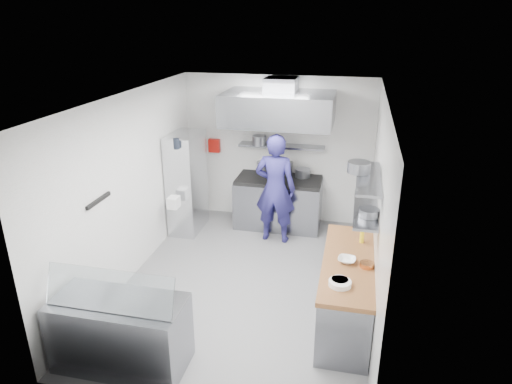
% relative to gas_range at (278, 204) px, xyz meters
% --- Properties ---
extents(floor, '(5.00, 5.00, 0.00)m').
position_rel_gas_range_xyz_m(floor, '(-0.10, -2.10, -0.45)').
color(floor, slate).
rests_on(floor, ground).
extents(ceiling, '(5.00, 5.00, 0.00)m').
position_rel_gas_range_xyz_m(ceiling, '(-0.10, -2.10, 2.35)').
color(ceiling, silver).
rests_on(ceiling, wall_back).
extents(wall_back, '(3.60, 2.80, 0.02)m').
position_rel_gas_range_xyz_m(wall_back, '(-0.10, 0.40, 0.95)').
color(wall_back, white).
rests_on(wall_back, floor).
extents(wall_front, '(3.60, 2.80, 0.02)m').
position_rel_gas_range_xyz_m(wall_front, '(-0.10, -4.60, 0.95)').
color(wall_front, white).
rests_on(wall_front, floor).
extents(wall_left, '(2.80, 5.00, 0.02)m').
position_rel_gas_range_xyz_m(wall_left, '(-1.90, -2.10, 0.95)').
color(wall_left, white).
rests_on(wall_left, floor).
extents(wall_right, '(2.80, 5.00, 0.02)m').
position_rel_gas_range_xyz_m(wall_right, '(1.70, -2.10, 0.95)').
color(wall_right, white).
rests_on(wall_right, floor).
extents(gas_range, '(1.60, 0.80, 0.90)m').
position_rel_gas_range_xyz_m(gas_range, '(0.00, 0.00, 0.00)').
color(gas_range, gray).
rests_on(gas_range, floor).
extents(cooktop, '(1.57, 0.78, 0.06)m').
position_rel_gas_range_xyz_m(cooktop, '(0.00, 0.00, 0.48)').
color(cooktop, black).
rests_on(cooktop, gas_range).
extents(stock_pot_left, '(0.30, 0.30, 0.20)m').
position_rel_gas_range_xyz_m(stock_pot_left, '(-0.35, 0.34, 0.61)').
color(stock_pot_left, slate).
rests_on(stock_pot_left, cooktop).
extents(stock_pot_mid, '(0.38, 0.38, 0.24)m').
position_rel_gas_range_xyz_m(stock_pot_mid, '(0.02, 0.33, 0.63)').
color(stock_pot_mid, slate).
rests_on(stock_pot_mid, cooktop).
extents(stock_pot_right, '(0.29, 0.29, 0.16)m').
position_rel_gas_range_xyz_m(stock_pot_right, '(0.42, 0.19, 0.59)').
color(stock_pot_right, slate).
rests_on(stock_pot_right, cooktop).
extents(over_range_shelf, '(1.60, 0.30, 0.04)m').
position_rel_gas_range_xyz_m(over_range_shelf, '(0.00, 0.24, 1.07)').
color(over_range_shelf, gray).
rests_on(over_range_shelf, wall_back).
extents(shelf_pot_a, '(0.26, 0.26, 0.18)m').
position_rel_gas_range_xyz_m(shelf_pot_a, '(-0.41, 0.15, 1.18)').
color(shelf_pot_a, slate).
rests_on(shelf_pot_a, over_range_shelf).
extents(extractor_hood, '(1.90, 1.15, 0.55)m').
position_rel_gas_range_xyz_m(extractor_hood, '(0.00, -0.18, 1.85)').
color(extractor_hood, gray).
rests_on(extractor_hood, wall_back).
extents(hood_duct, '(0.55, 0.55, 0.24)m').
position_rel_gas_range_xyz_m(hood_duct, '(0.00, 0.05, 2.23)').
color(hood_duct, slate).
rests_on(hood_duct, extractor_hood).
extents(red_firebox, '(0.22, 0.10, 0.26)m').
position_rel_gas_range_xyz_m(red_firebox, '(-1.35, 0.34, 0.97)').
color(red_firebox, '#B3140E').
rests_on(red_firebox, wall_back).
extents(chef, '(0.74, 0.51, 1.97)m').
position_rel_gas_range_xyz_m(chef, '(0.04, -0.60, 0.53)').
color(chef, navy).
rests_on(chef, floor).
extents(wire_rack, '(0.50, 0.90, 1.85)m').
position_rel_gas_range_xyz_m(wire_rack, '(-1.63, -0.50, 0.48)').
color(wire_rack, silver).
rests_on(wire_rack, floor).
extents(rack_bin_a, '(0.17, 0.22, 0.20)m').
position_rel_gas_range_xyz_m(rack_bin_a, '(-1.63, -1.16, 0.35)').
color(rack_bin_a, white).
rests_on(rack_bin_a, wire_rack).
extents(rack_bin_b, '(0.15, 0.20, 0.18)m').
position_rel_gas_range_xyz_m(rack_bin_b, '(-1.63, -0.65, 0.85)').
color(rack_bin_b, yellow).
rests_on(rack_bin_b, wire_rack).
extents(rack_jar, '(0.10, 0.10, 0.18)m').
position_rel_gas_range_xyz_m(rack_jar, '(-1.58, -0.99, 1.35)').
color(rack_jar, black).
rests_on(rack_jar, wire_rack).
extents(knife_strip, '(0.04, 0.55, 0.05)m').
position_rel_gas_range_xyz_m(knife_strip, '(-1.88, -3.00, 1.10)').
color(knife_strip, black).
rests_on(knife_strip, wall_left).
extents(prep_counter_base, '(0.62, 2.00, 0.84)m').
position_rel_gas_range_xyz_m(prep_counter_base, '(1.38, -2.70, -0.03)').
color(prep_counter_base, gray).
rests_on(prep_counter_base, floor).
extents(prep_counter_top, '(0.65, 2.04, 0.06)m').
position_rel_gas_range_xyz_m(prep_counter_top, '(1.38, -2.70, 0.42)').
color(prep_counter_top, brown).
rests_on(prep_counter_top, prep_counter_base).
extents(plate_stack_a, '(0.26, 0.26, 0.06)m').
position_rel_gas_range_xyz_m(plate_stack_a, '(1.30, -3.31, 0.48)').
color(plate_stack_a, white).
rests_on(plate_stack_a, prep_counter_top).
extents(plate_stack_b, '(0.20, 0.20, 0.06)m').
position_rel_gas_range_xyz_m(plate_stack_b, '(1.29, -3.27, 0.48)').
color(plate_stack_b, white).
rests_on(plate_stack_b, prep_counter_top).
extents(copper_pan, '(0.17, 0.17, 0.06)m').
position_rel_gas_range_xyz_m(copper_pan, '(1.60, -2.82, 0.48)').
color(copper_pan, '#CE773A').
rests_on(copper_pan, prep_counter_top).
extents(squeeze_bottle, '(0.06, 0.06, 0.18)m').
position_rel_gas_range_xyz_m(squeeze_bottle, '(1.53, -2.17, 0.54)').
color(squeeze_bottle, yellow).
rests_on(squeeze_bottle, prep_counter_top).
extents(mixing_bowl, '(0.24, 0.24, 0.05)m').
position_rel_gas_range_xyz_m(mixing_bowl, '(1.36, -2.75, 0.48)').
color(mixing_bowl, white).
rests_on(mixing_bowl, prep_counter_top).
extents(wall_shelf_lower, '(0.30, 1.30, 0.04)m').
position_rel_gas_range_xyz_m(wall_shelf_lower, '(1.54, -2.40, 1.05)').
color(wall_shelf_lower, gray).
rests_on(wall_shelf_lower, wall_right).
extents(wall_shelf_upper, '(0.30, 1.30, 0.04)m').
position_rel_gas_range_xyz_m(wall_shelf_upper, '(1.54, -2.40, 1.47)').
color(wall_shelf_upper, gray).
rests_on(wall_shelf_upper, wall_right).
extents(shelf_pot_c, '(0.24, 0.24, 0.10)m').
position_rel_gas_range_xyz_m(shelf_pot_c, '(1.57, -2.67, 1.12)').
color(shelf_pot_c, slate).
rests_on(shelf_pot_c, wall_shelf_lower).
extents(shelf_pot_d, '(0.29, 0.29, 0.14)m').
position_rel_gas_range_xyz_m(shelf_pot_d, '(1.41, -2.27, 1.56)').
color(shelf_pot_d, slate).
rests_on(shelf_pot_d, wall_shelf_upper).
extents(display_case, '(1.50, 0.70, 0.85)m').
position_rel_gas_range_xyz_m(display_case, '(-1.10, -4.10, -0.03)').
color(display_case, gray).
rests_on(display_case, floor).
extents(display_glass, '(1.47, 0.19, 0.42)m').
position_rel_gas_range_xyz_m(display_glass, '(-1.10, -4.22, 0.62)').
color(display_glass, silver).
rests_on(display_glass, display_case).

